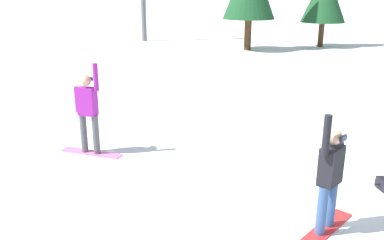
# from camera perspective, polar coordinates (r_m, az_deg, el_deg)

# --- Properties ---
(ground_plane) EXTENTS (800.00, 800.00, 0.00)m
(ground_plane) POSITION_cam_1_polar(r_m,az_deg,el_deg) (7.78, 7.96, -10.56)
(ground_plane) COLOR white
(snowboarder_foreground) EXTENTS (1.10, 1.38, 1.96)m
(snowboarder_foreground) POSITION_cam_1_polar(r_m,az_deg,el_deg) (6.69, 18.21, -7.40)
(snowboarder_foreground) COLOR red
(snowboarder_foreground) RESTS_ON ground_plane
(snowboarder_midground) EXTENTS (1.51, 0.60, 2.10)m
(snowboarder_midground) POSITION_cam_1_polar(r_m,az_deg,el_deg) (9.63, -13.94, 1.15)
(snowboarder_midground) COLOR pink
(snowboarder_midground) RESTS_ON ground_plane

